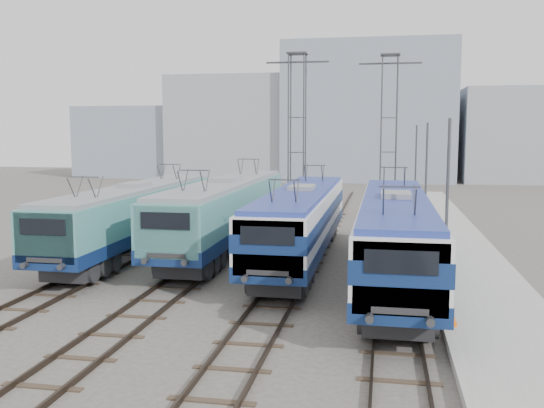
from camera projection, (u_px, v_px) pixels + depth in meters
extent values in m
plane|color=#514C47|center=(213.00, 305.00, 22.88)|extent=(160.00, 160.00, 0.00)
cube|color=#9E9E99|center=(467.00, 266.00, 28.82)|extent=(4.00, 70.00, 0.30)
cube|color=navy|center=(136.00, 228.00, 32.30)|extent=(2.80, 17.69, 0.59)
cube|color=teal|center=(135.00, 207.00, 32.16)|extent=(2.75, 17.69, 1.77)
cube|color=teal|center=(48.00, 237.00, 23.88)|extent=(2.53, 0.69, 2.01)
cube|color=gray|center=(135.00, 188.00, 32.04)|extent=(2.53, 16.98, 0.20)
cube|color=#262628|center=(82.00, 266.00, 26.63)|extent=(2.06, 3.54, 0.66)
cube|color=#262628|center=(174.00, 225.00, 38.14)|extent=(2.06, 3.54, 0.66)
cube|color=navy|center=(226.00, 224.00, 33.31)|extent=(2.96, 18.74, 0.62)
cube|color=teal|center=(226.00, 202.00, 33.16)|extent=(2.91, 18.74, 1.87)
cube|color=teal|center=(169.00, 232.00, 24.39)|extent=(2.68, 0.73, 2.12)
cube|color=gray|center=(226.00, 183.00, 33.03)|extent=(2.68, 17.99, 0.21)
cube|color=#262628|center=(191.00, 262.00, 27.30)|extent=(2.19, 3.75, 0.70)
cube|color=#262628|center=(251.00, 222.00, 39.49)|extent=(2.19, 3.75, 0.70)
cube|color=navy|center=(302.00, 235.00, 30.21)|extent=(2.83, 17.89, 0.60)
cube|color=silver|center=(302.00, 211.00, 30.07)|extent=(2.78, 17.89, 1.79)
cube|color=navy|center=(302.00, 212.00, 30.08)|extent=(2.82, 17.91, 0.70)
cube|color=silver|center=(269.00, 247.00, 21.70)|extent=(2.56, 0.70, 2.03)
cube|color=navy|center=(302.00, 191.00, 29.95)|extent=(2.56, 17.18, 0.20)
cube|color=#262628|center=(282.00, 278.00, 24.48)|extent=(2.09, 3.58, 0.67)
cube|color=#262628|center=(315.00, 231.00, 36.12)|extent=(2.09, 3.58, 0.67)
cube|color=navy|center=(395.00, 252.00, 25.78)|extent=(2.92, 18.45, 0.61)
cube|color=silver|center=(395.00, 223.00, 25.64)|extent=(2.87, 18.45, 1.84)
cube|color=navy|center=(395.00, 225.00, 25.64)|extent=(2.91, 18.47, 0.72)
cube|color=silver|center=(400.00, 277.00, 17.01)|extent=(2.64, 0.72, 2.09)
cube|color=navy|center=(396.00, 199.00, 25.52)|extent=(2.64, 17.71, 0.20)
cube|color=#262628|center=(397.00, 311.00, 19.87)|extent=(2.15, 3.69, 0.69)
cube|color=#262628|center=(392.00, 243.00, 31.88)|extent=(2.15, 3.69, 0.69)
cylinder|color=#3F4247|center=(288.00, 139.00, 43.20)|extent=(0.10, 0.10, 12.00)
cylinder|color=#3F4247|center=(304.00, 139.00, 43.00)|extent=(0.10, 0.10, 12.00)
cylinder|color=#3F4247|center=(291.00, 138.00, 44.27)|extent=(0.10, 0.10, 12.00)
cylinder|color=#3F4247|center=(306.00, 138.00, 44.07)|extent=(0.10, 0.10, 12.00)
cube|color=#3F4247|center=(297.00, 62.00, 42.99)|extent=(4.50, 0.12, 0.12)
cylinder|color=#3F4247|center=(381.00, 138.00, 43.97)|extent=(0.10, 0.10, 12.00)
cylinder|color=#3F4247|center=(396.00, 139.00, 43.77)|extent=(0.10, 0.10, 12.00)
cylinder|color=#3F4247|center=(381.00, 138.00, 45.05)|extent=(0.10, 0.10, 12.00)
cylinder|color=#3F4247|center=(396.00, 138.00, 44.85)|extent=(0.10, 0.10, 12.00)
cube|color=#3F4247|center=(390.00, 63.00, 43.77)|extent=(4.50, 0.12, 0.12)
cylinder|color=#3F4247|center=(447.00, 212.00, 22.85)|extent=(0.12, 0.12, 7.00)
cylinder|color=#3F4247|center=(426.00, 184.00, 34.57)|extent=(0.12, 0.12, 7.00)
cylinder|color=#3F4247|center=(416.00, 171.00, 46.28)|extent=(0.12, 0.12, 7.00)
cone|color=#D84D00|center=(452.00, 318.00, 19.44)|extent=(0.33, 0.33, 0.50)
cube|color=#9298A2|center=(239.00, 128.00, 85.10)|extent=(18.00, 12.00, 14.00)
cube|color=gray|center=(369.00, 113.00, 81.60)|extent=(22.00, 14.00, 18.00)
cube|color=#9298A2|center=(524.00, 135.00, 78.33)|extent=(16.00, 12.00, 12.00)
cube|color=gray|center=(132.00, 142.00, 88.24)|extent=(14.00, 10.00, 10.00)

